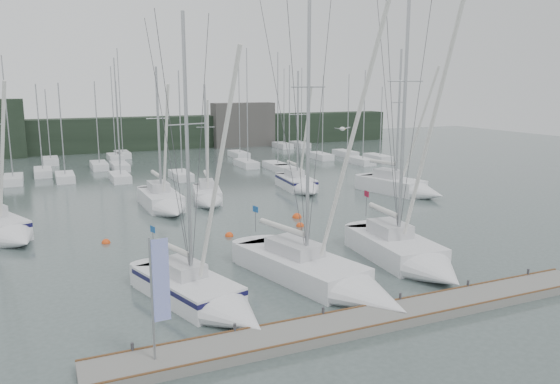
% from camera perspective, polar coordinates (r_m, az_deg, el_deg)
% --- Properties ---
extents(ground, '(160.00, 160.00, 0.00)m').
position_cam_1_polar(ground, '(28.32, 4.16, -9.62)').
color(ground, '#455452').
rests_on(ground, ground).
extents(dock, '(24.00, 2.00, 0.40)m').
position_cam_1_polar(dock, '(24.29, 9.87, -12.91)').
color(dock, slate).
rests_on(dock, ground).
extents(far_treeline, '(90.00, 4.00, 5.00)m').
position_cam_1_polar(far_treeline, '(86.53, -15.65, 5.86)').
color(far_treeline, black).
rests_on(far_treeline, ground).
extents(far_building_right, '(10.00, 3.00, 7.00)m').
position_cam_1_polar(far_building_right, '(88.95, -3.87, 7.03)').
color(far_building_right, '#42403D').
rests_on(far_building_right, ground).
extents(mast_forest, '(57.54, 27.67, 14.75)m').
position_cam_1_polar(mast_forest, '(69.30, -10.23, 3.15)').
color(mast_forest, silver).
rests_on(mast_forest, ground).
extents(sailboat_near_left, '(5.05, 9.10, 14.04)m').
position_cam_1_polar(sailboat_near_left, '(25.39, -7.70, -10.89)').
color(sailboat_near_left, silver).
rests_on(sailboat_near_left, ground).
extents(sailboat_near_center, '(5.66, 11.53, 16.87)m').
position_cam_1_polar(sailboat_near_center, '(27.45, 5.42, -9.10)').
color(sailboat_near_center, silver).
rests_on(sailboat_near_center, ground).
extents(sailboat_near_right, '(3.89, 9.93, 17.28)m').
position_cam_1_polar(sailboat_near_right, '(31.29, 13.70, -6.67)').
color(sailboat_near_right, silver).
rests_on(sailboat_near_right, ground).
extents(sailboat_mid_a, '(5.59, 8.28, 12.47)m').
position_cam_1_polar(sailboat_mid_a, '(39.97, -26.97, -3.61)').
color(sailboat_mid_a, silver).
rests_on(sailboat_mid_a, ground).
extents(sailboat_mid_b, '(2.83, 8.47, 12.22)m').
position_cam_1_polar(sailboat_mid_b, '(44.74, -11.93, -1.19)').
color(sailboat_mid_b, silver).
rests_on(sailboat_mid_b, ground).
extents(sailboat_mid_c, '(3.67, 7.27, 10.70)m').
position_cam_1_polar(sailboat_mid_c, '(46.75, -7.52, -0.60)').
color(sailboat_mid_c, silver).
rests_on(sailboat_mid_c, ground).
extents(sailboat_mid_d, '(3.25, 7.82, 12.04)m').
position_cam_1_polar(sailboat_mid_d, '(51.82, 2.20, 0.72)').
color(sailboat_mid_d, silver).
rests_on(sailboat_mid_d, ground).
extents(sailboat_mid_e, '(5.02, 9.03, 13.97)m').
position_cam_1_polar(sailboat_mid_e, '(51.33, 13.04, 0.40)').
color(sailboat_mid_e, silver).
rests_on(sailboat_mid_e, ground).
extents(buoy_a, '(0.57, 0.57, 0.57)m').
position_cam_1_polar(buoy_a, '(36.94, -5.33, -4.61)').
color(buoy_a, '#E34714').
rests_on(buoy_a, ground).
extents(buoy_b, '(0.72, 0.72, 0.72)m').
position_cam_1_polar(buoy_b, '(41.75, 1.78, -2.69)').
color(buoy_b, '#E34714').
rests_on(buoy_b, ground).
extents(buoy_c, '(0.56, 0.56, 0.56)m').
position_cam_1_polar(buoy_c, '(36.95, -17.72, -5.11)').
color(buoy_c, '#E34714').
rests_on(buoy_c, ground).
extents(dock_banner, '(0.69, 0.10, 4.53)m').
position_cam_1_polar(dock_banner, '(19.85, -12.65, -9.69)').
color(dock_banner, '#9B9EA3').
rests_on(dock_banner, dock).
extents(seagull, '(1.04, 0.48, 0.21)m').
position_cam_1_polar(seagull, '(29.83, 6.54, 6.59)').
color(seagull, white).
rests_on(seagull, ground).
extents(buoy_d, '(0.58, 0.58, 0.58)m').
position_cam_1_polar(buoy_d, '(39.28, 2.11, -3.60)').
color(buoy_d, '#E34714').
rests_on(buoy_d, ground).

